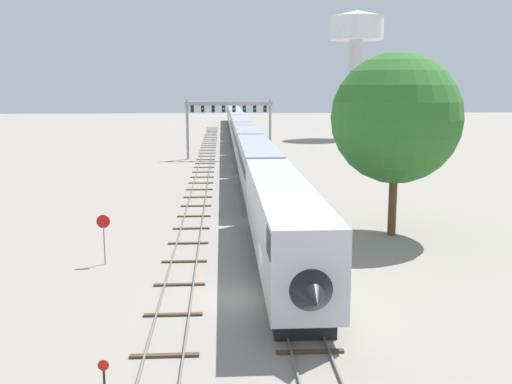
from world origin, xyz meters
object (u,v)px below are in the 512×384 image
Objects in this scene: passenger_train at (241,131)px; trackside_tree_left at (396,118)px; signal_gantry at (229,115)px; stop_sign at (104,232)px; water_tower at (357,37)px.

trackside_tree_left is at bearing -82.36° from passenger_train.
trackside_tree_left is (8.25, -61.45, 5.31)m from passenger_train.
signal_gantry is (-2.25, -18.16, 3.55)m from passenger_train.
signal_gantry is at bearing 80.99° from stop_sign.
passenger_train is at bearing 82.94° from signal_gantry.
passenger_train is 32.86m from water_tower.
signal_gantry is at bearing -126.61° from water_tower.
water_tower is at bearing 68.25° from stop_sign.
signal_gantry reaches higher than passenger_train.
trackside_tree_left is (-14.89, -77.46, -11.65)m from water_tower.
trackside_tree_left is at bearing -76.37° from signal_gantry.
passenger_train is 62.23m from trackside_tree_left.
stop_sign is at bearing -98.48° from passenger_train.
trackside_tree_left reaches higher than signal_gantry.
passenger_train is at bearing -145.32° from water_tower.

